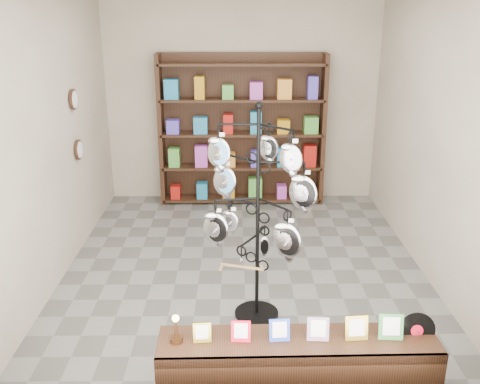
{
  "coord_description": "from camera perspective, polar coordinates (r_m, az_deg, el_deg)",
  "views": [
    {
      "loc": [
        -0.09,
        -5.4,
        2.82
      ],
      "look_at": [
        -0.06,
        -1.0,
        1.29
      ],
      "focal_mm": 40.0,
      "sensor_mm": 36.0,
      "label": 1
    }
  ],
  "objects": [
    {
      "name": "ground",
      "position": [
        6.09,
        0.46,
        -8.36
      ],
      "size": [
        5.0,
        5.0,
        0.0
      ],
      "primitive_type": "plane",
      "color": "slate",
      "rests_on": "ground"
    },
    {
      "name": "room_envelope",
      "position": [
        5.48,
        0.51,
        9.04
      ],
      "size": [
        5.0,
        5.0,
        5.0
      ],
      "color": "#C2B29C",
      "rests_on": "ground"
    },
    {
      "name": "back_shelving",
      "position": [
        7.9,
        0.21,
        6.12
      ],
      "size": [
        2.42,
        0.36,
        2.2
      ],
      "color": "black",
      "rests_on": "ground"
    },
    {
      "name": "front_shelf",
      "position": [
        4.23,
        6.12,
        -18.19
      ],
      "size": [
        2.07,
        0.46,
        0.73
      ],
      "rotation": [
        0.0,
        0.0,
        0.02
      ],
      "color": "black",
      "rests_on": "ground"
    },
    {
      "name": "display_tree",
      "position": [
        4.78,
        1.92,
        -0.72
      ],
      "size": [
        1.12,
        1.12,
        2.06
      ],
      "rotation": [
        0.0,
        0.0,
        -0.37
      ],
      "color": "black",
      "rests_on": "ground"
    },
    {
      "name": "wall_clocks",
      "position": [
        6.61,
        -17.09,
        6.85
      ],
      "size": [
        0.03,
        0.24,
        0.84
      ],
      "color": "black",
      "rests_on": "ground"
    }
  ]
}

